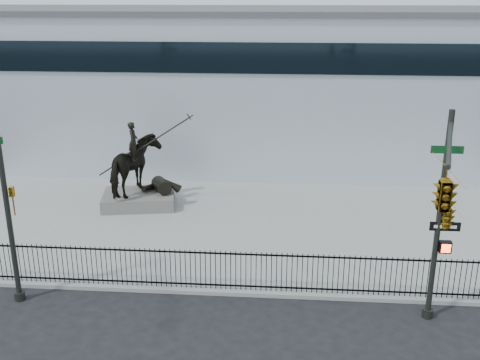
{
  "coord_description": "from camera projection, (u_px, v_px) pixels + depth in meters",
  "views": [
    {
      "loc": [
        2.08,
        -16.46,
        10.29
      ],
      "look_at": [
        0.29,
        6.0,
        2.68
      ],
      "focal_mm": 42.0,
      "sensor_mm": 36.0,
      "label": 1
    }
  ],
  "objects": [
    {
      "name": "picket_fence",
      "position": [
        221.0,
        270.0,
        19.88
      ],
      "size": [
        22.1,
        0.1,
        1.5
      ],
      "color": "black",
      "rests_on": "plaza"
    },
    {
      "name": "traffic_signal_left",
      "position": [
        0.0,
        201.0,
        17.62
      ],
      "size": [
        1.52,
        4.84,
        7.0
      ],
      "color": "black",
      "rests_on": "ground"
    },
    {
      "name": "building",
      "position": [
        253.0,
        85.0,
        36.44
      ],
      "size": [
        44.0,
        14.0,
        9.0
      ],
      "primitive_type": "cube",
      "color": "silver",
      "rests_on": "ground"
    },
    {
      "name": "plaza",
      "position": [
        235.0,
        227.0,
        25.58
      ],
      "size": [
        30.0,
        12.0,
        0.15
      ],
      "primitive_type": "cube",
      "color": "gray",
      "rests_on": "ground"
    },
    {
      "name": "statue_plinth",
      "position": [
        139.0,
        199.0,
        27.84
      ],
      "size": [
        3.82,
        2.93,
        0.65
      ],
      "primitive_type": "cube",
      "rotation": [
        0.0,
        0.0,
        0.17
      ],
      "color": "#54514D",
      "rests_on": "plaza"
    },
    {
      "name": "ground",
      "position": [
        217.0,
        311.0,
        18.99
      ],
      "size": [
        120.0,
        120.0,
        0.0
      ],
      "primitive_type": "plane",
      "color": "black",
      "rests_on": "ground"
    },
    {
      "name": "traffic_signal_right",
      "position": [
        445.0,
        204.0,
        15.06
      ],
      "size": [
        2.17,
        6.86,
        7.0
      ],
      "color": "black",
      "rests_on": "ground"
    },
    {
      "name": "equestrian_statue",
      "position": [
        138.0,
        167.0,
        27.31
      ],
      "size": [
        4.4,
        3.1,
        3.78
      ],
      "rotation": [
        0.0,
        0.0,
        0.17
      ],
      "color": "black",
      "rests_on": "statue_plinth"
    }
  ]
}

